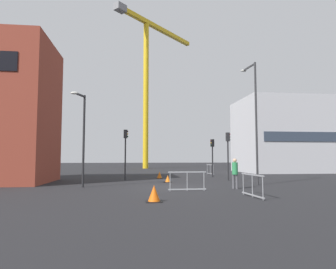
# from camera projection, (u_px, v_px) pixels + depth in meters

# --- Properties ---
(ground) EXTENTS (160.00, 160.00, 0.00)m
(ground) POSITION_uv_depth(u_px,v_px,m) (178.00, 187.00, 18.48)
(ground) COLOR black
(office_block) EXTENTS (12.14, 8.59, 9.16)m
(office_block) POSITION_uv_depth(u_px,v_px,m) (288.00, 136.00, 37.81)
(office_block) COLOR #B7B7BC
(office_block) RESTS_ON ground
(construction_crane) EXTENTS (14.47, 14.81, 25.56)m
(construction_crane) POSITION_uv_depth(u_px,v_px,m) (148.00, 68.00, 50.69)
(construction_crane) COLOR gold
(construction_crane) RESTS_ON ground
(streetlamp_tall) EXTENTS (0.47, 1.84, 8.44)m
(streetlamp_tall) POSITION_uv_depth(u_px,v_px,m) (254.00, 113.00, 20.53)
(streetlamp_tall) COLOR #2D2D30
(streetlamp_tall) RESTS_ON ground
(streetlamp_short) EXTENTS (0.70, 1.37, 5.81)m
(streetlamp_short) POSITION_uv_depth(u_px,v_px,m) (82.00, 131.00, 18.55)
(streetlamp_short) COLOR #232326
(streetlamp_short) RESTS_ON ground
(traffic_light_island) EXTENTS (0.39, 0.34, 3.56)m
(traffic_light_island) POSITION_uv_depth(u_px,v_px,m) (212.00, 151.00, 28.09)
(traffic_light_island) COLOR black
(traffic_light_island) RESTS_ON ground
(traffic_light_verge) EXTENTS (0.37, 0.24, 3.86)m
(traffic_light_verge) POSITION_uv_depth(u_px,v_px,m) (228.00, 148.00, 24.05)
(traffic_light_verge) COLOR #232326
(traffic_light_verge) RESTS_ON ground
(traffic_light_crosswalk) EXTENTS (0.38, 0.28, 4.14)m
(traffic_light_crosswalk) POSITION_uv_depth(u_px,v_px,m) (125.00, 146.00, 24.54)
(traffic_light_crosswalk) COLOR #2D2D30
(traffic_light_crosswalk) RESTS_ON ground
(pedestrian_walking) EXTENTS (0.34, 0.34, 1.79)m
(pedestrian_walking) POSITION_uv_depth(u_px,v_px,m) (235.00, 171.00, 17.58)
(pedestrian_walking) COLOR #4C4C51
(pedestrian_walking) RESTS_ON ground
(safety_barrier_right_run) EXTENTS (2.12, 0.08, 1.08)m
(safety_barrier_right_run) POSITION_uv_depth(u_px,v_px,m) (187.00, 181.00, 16.49)
(safety_barrier_right_run) COLOR #9EA0A5
(safety_barrier_right_run) RESTS_ON ground
(safety_barrier_mid_span) EXTENTS (0.25, 2.18, 1.08)m
(safety_barrier_mid_span) POSITION_uv_depth(u_px,v_px,m) (210.00, 169.00, 31.93)
(safety_barrier_mid_span) COLOR gray
(safety_barrier_mid_span) RESTS_ON ground
(safety_barrier_front) EXTENTS (0.17, 2.31, 1.08)m
(safety_barrier_front) POSITION_uv_depth(u_px,v_px,m) (252.00, 185.00, 13.95)
(safety_barrier_front) COLOR gray
(safety_barrier_front) RESTS_ON ground
(traffic_cone_striped) EXTENTS (0.69, 0.69, 0.70)m
(traffic_cone_striped) POSITION_uv_depth(u_px,v_px,m) (154.00, 194.00, 12.52)
(traffic_cone_striped) COLOR black
(traffic_cone_striped) RESTS_ON ground
(traffic_cone_by_barrier) EXTENTS (0.59, 0.59, 0.60)m
(traffic_cone_by_barrier) POSITION_uv_depth(u_px,v_px,m) (159.00, 175.00, 26.13)
(traffic_cone_by_barrier) COLOR black
(traffic_cone_by_barrier) RESTS_ON ground
(traffic_cone_orange) EXTENTS (0.53, 0.53, 0.53)m
(traffic_cone_orange) POSITION_uv_depth(u_px,v_px,m) (168.00, 179.00, 22.19)
(traffic_cone_orange) COLOR black
(traffic_cone_orange) RESTS_ON ground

